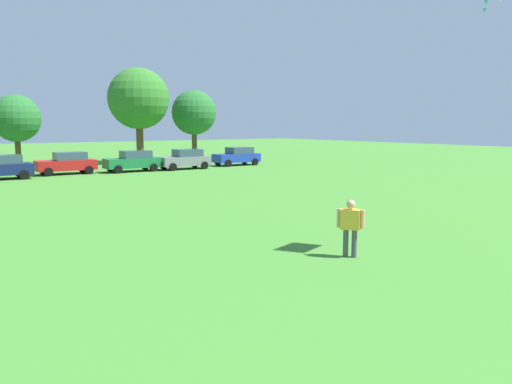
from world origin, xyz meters
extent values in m
cylinder|color=#4C4C51|center=(6.76, 11.50, 0.40)|extent=(0.15, 0.15, 0.81)
cylinder|color=#4C4C51|center=(6.62, 11.70, 0.40)|extent=(0.15, 0.15, 0.81)
cube|color=yellow|center=(6.69, 11.60, 1.10)|extent=(0.57, 0.61, 0.57)
cylinder|color=tan|center=(6.89, 11.33, 1.11)|extent=(0.12, 0.12, 0.54)
cylinder|color=tan|center=(6.49, 11.87, 1.11)|extent=(0.12, 0.12, 0.54)
sphere|color=tan|center=(6.69, 11.60, 1.53)|extent=(0.25, 0.25, 0.25)
sphere|color=#3FBFE5|center=(9.86, 9.82, 7.10)|extent=(0.10, 0.10, 0.10)
sphere|color=#3FBFE5|center=(9.81, 9.82, 6.88)|extent=(0.10, 0.10, 0.10)
cube|color=#334756|center=(1.58, 39.68, 1.38)|extent=(2.24, 1.58, 0.60)
cylinder|color=black|center=(2.70, 38.78, 0.32)|extent=(0.64, 0.22, 0.64)
cylinder|color=black|center=(2.70, 40.58, 0.32)|extent=(0.64, 0.22, 0.64)
cube|color=red|center=(6.01, 40.93, 0.70)|extent=(4.30, 1.80, 0.76)
cube|color=#334756|center=(6.35, 40.93, 1.38)|extent=(2.24, 1.58, 0.60)
cylinder|color=black|center=(4.54, 40.03, 0.32)|extent=(0.64, 0.22, 0.64)
cylinder|color=black|center=(4.54, 41.83, 0.32)|extent=(0.64, 0.22, 0.64)
cylinder|color=black|center=(7.47, 40.03, 0.32)|extent=(0.64, 0.22, 0.64)
cylinder|color=black|center=(7.47, 41.83, 0.32)|extent=(0.64, 0.22, 0.64)
cube|color=#196B38|center=(10.93, 40.13, 0.70)|extent=(4.30, 1.80, 0.76)
cube|color=#334756|center=(11.27, 40.13, 1.38)|extent=(2.24, 1.58, 0.60)
cylinder|color=black|center=(9.47, 39.23, 0.32)|extent=(0.64, 0.22, 0.64)
cylinder|color=black|center=(9.47, 41.03, 0.32)|extent=(0.64, 0.22, 0.64)
cylinder|color=black|center=(12.39, 39.23, 0.32)|extent=(0.64, 0.22, 0.64)
cylinder|color=black|center=(12.39, 41.03, 0.32)|extent=(0.64, 0.22, 0.64)
cube|color=slate|center=(15.35, 39.73, 0.70)|extent=(4.30, 1.80, 0.76)
cube|color=#334756|center=(15.69, 39.73, 1.38)|extent=(2.24, 1.58, 0.60)
cylinder|color=black|center=(13.89, 38.83, 0.32)|extent=(0.64, 0.22, 0.64)
cylinder|color=black|center=(13.89, 40.63, 0.32)|extent=(0.64, 0.22, 0.64)
cylinder|color=black|center=(16.81, 38.83, 0.32)|extent=(0.64, 0.22, 0.64)
cylinder|color=black|center=(16.81, 40.63, 0.32)|extent=(0.64, 0.22, 0.64)
cube|color=#1E38AD|center=(21.14, 40.59, 0.70)|extent=(4.30, 1.80, 0.76)
cube|color=#334756|center=(21.49, 40.59, 1.38)|extent=(2.24, 1.58, 0.60)
cylinder|color=black|center=(19.68, 39.69, 0.32)|extent=(0.64, 0.22, 0.64)
cylinder|color=black|center=(19.68, 41.49, 0.32)|extent=(0.64, 0.22, 0.64)
cylinder|color=black|center=(22.61, 39.69, 0.32)|extent=(0.64, 0.22, 0.64)
cylinder|color=black|center=(22.61, 41.49, 0.32)|extent=(0.64, 0.22, 0.64)
cylinder|color=brown|center=(3.99, 48.82, 1.29)|extent=(0.47, 0.47, 2.57)
sphere|color=#286B2D|center=(3.99, 48.82, 4.30)|extent=(4.06, 4.06, 4.06)
cylinder|color=brown|center=(14.83, 48.25, 1.87)|extent=(0.69, 0.69, 3.74)
sphere|color=#337528|center=(14.83, 48.25, 6.25)|extent=(5.91, 5.91, 5.91)
cylinder|color=brown|center=(21.48, 49.59, 1.51)|extent=(0.55, 0.55, 3.01)
sphere|color=#286B2D|center=(21.48, 49.59, 5.03)|extent=(4.76, 4.76, 4.76)
camera|label=1|loc=(-3.35, 1.73, 3.77)|focal=34.78mm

